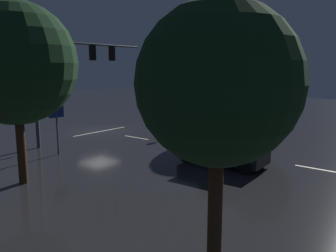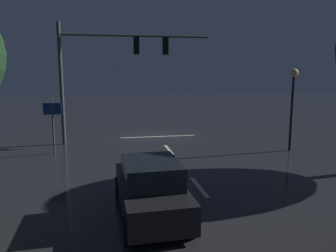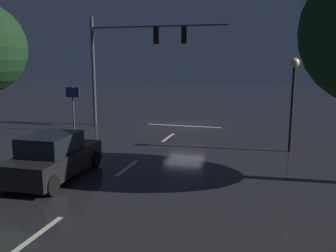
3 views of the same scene
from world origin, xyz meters
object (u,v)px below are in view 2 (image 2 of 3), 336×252
(street_lamp_left_kerb, at_px, (293,93))
(route_sign, at_px, (53,117))
(traffic_signal_assembly, at_px, (110,60))
(car_approaching, at_px, (151,189))

(street_lamp_left_kerb, height_order, route_sign, street_lamp_left_kerb)
(traffic_signal_assembly, distance_m, street_lamp_left_kerb, 10.44)
(street_lamp_left_kerb, bearing_deg, route_sign, -7.29)
(route_sign, bearing_deg, traffic_signal_assembly, -141.79)
(traffic_signal_assembly, distance_m, car_approaching, 11.37)
(car_approaching, height_order, street_lamp_left_kerb, street_lamp_left_kerb)
(car_approaching, height_order, route_sign, route_sign)
(traffic_signal_assembly, height_order, route_sign, traffic_signal_assembly)
(traffic_signal_assembly, height_order, street_lamp_left_kerb, traffic_signal_assembly)
(car_approaching, relative_size, route_sign, 1.62)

